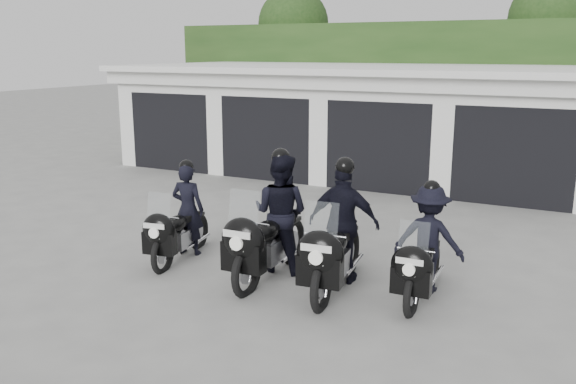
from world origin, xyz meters
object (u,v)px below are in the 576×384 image
at_px(police_bike_b, 275,221).
at_px(police_bike_c, 340,232).
at_px(police_bike_d, 426,246).
at_px(police_bike_a, 181,220).

height_order(police_bike_b, police_bike_c, police_bike_b).
distance_m(police_bike_b, police_bike_d, 2.29).
bearing_deg(police_bike_d, police_bike_c, -169.01).
bearing_deg(police_bike_d, police_bike_b, -175.29).
bearing_deg(police_bike_d, police_bike_a, -177.14).
bearing_deg(police_bike_a, police_bike_d, -4.35).
bearing_deg(police_bike_b, police_bike_c, -1.70).
height_order(police_bike_c, police_bike_d, police_bike_c).
height_order(police_bike_a, police_bike_d, police_bike_d).
relative_size(police_bike_b, police_bike_c, 1.03).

